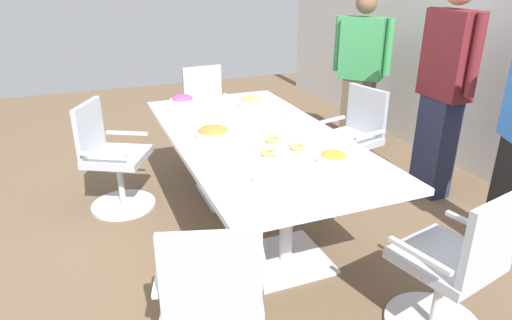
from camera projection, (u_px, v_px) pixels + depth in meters
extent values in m
cube|color=brown|center=(256.00, 223.00, 3.66)|extent=(10.00, 10.00, 0.01)
cube|color=white|center=(256.00, 138.00, 3.37)|extent=(2.40, 1.20, 0.04)
cube|color=silver|center=(233.00, 193.00, 4.12)|extent=(0.56, 0.56, 0.02)
cylinder|color=silver|center=(233.00, 156.00, 3.98)|extent=(0.09, 0.09, 0.69)
cube|color=silver|center=(285.00, 259.00, 3.18)|extent=(0.56, 0.56, 0.02)
cylinder|color=silver|center=(286.00, 214.00, 3.04)|extent=(0.09, 0.09, 0.69)
cube|color=#ADB2BC|center=(213.00, 289.00, 2.20)|extent=(0.57, 0.57, 0.06)
cube|color=#ADB2BC|center=(211.00, 275.00, 1.91)|extent=(0.17, 0.43, 0.42)
cube|color=silver|center=(160.00, 271.00, 2.13)|extent=(0.36, 0.14, 0.02)
cube|color=silver|center=(263.00, 266.00, 2.17)|extent=(0.36, 0.14, 0.02)
cylinder|color=silver|center=(439.00, 294.00, 2.51)|extent=(0.05, 0.05, 0.41)
cube|color=#ADB2BC|center=(445.00, 259.00, 2.42)|extent=(0.55, 0.55, 0.06)
cube|color=#ADB2BC|center=(492.00, 238.00, 2.17)|extent=(0.13, 0.44, 0.42)
cube|color=silver|center=(419.00, 255.00, 2.25)|extent=(0.37, 0.11, 0.02)
cube|color=silver|center=(476.00, 226.00, 2.50)|extent=(0.37, 0.11, 0.02)
cylinder|color=silver|center=(344.00, 184.00, 4.28)|extent=(0.65, 0.65, 0.02)
cylinder|color=silver|center=(346.00, 163.00, 4.20)|extent=(0.05, 0.05, 0.41)
cube|color=#ADB2BC|center=(348.00, 140.00, 4.11)|extent=(0.55, 0.55, 0.06)
cube|color=#ADB2BC|center=(367.00, 110.00, 4.12)|extent=(0.43, 0.14, 0.42)
cube|color=silver|center=(370.00, 135.00, 3.88)|extent=(0.11, 0.37, 0.02)
cube|color=silver|center=(330.00, 120.00, 4.25)|extent=(0.11, 0.37, 0.02)
cylinder|color=silver|center=(212.00, 150.00, 5.09)|extent=(0.58, 0.58, 0.02)
cylinder|color=silver|center=(211.00, 132.00, 5.01)|extent=(0.05, 0.05, 0.41)
cube|color=#ADB2BC|center=(210.00, 111.00, 4.92)|extent=(0.50, 0.50, 0.06)
cube|color=#ADB2BC|center=(202.00, 85.00, 5.00)|extent=(0.08, 0.44, 0.42)
cube|color=silver|center=(231.00, 98.00, 4.97)|extent=(0.37, 0.06, 0.02)
cube|color=silver|center=(188.00, 103.00, 4.77)|extent=(0.37, 0.06, 0.02)
cylinder|color=silver|center=(124.00, 205.00, 3.91)|extent=(0.73, 0.73, 0.02)
cylinder|color=silver|center=(121.00, 182.00, 3.83)|extent=(0.05, 0.05, 0.41)
cube|color=#ADB2BC|center=(118.00, 157.00, 3.74)|extent=(0.62, 0.62, 0.06)
cube|color=#ADB2BC|center=(89.00, 128.00, 3.67)|extent=(0.40, 0.24, 0.42)
cube|color=silver|center=(127.00, 133.00, 3.92)|extent=(0.20, 0.34, 0.02)
cube|color=silver|center=(103.00, 154.00, 3.47)|extent=(0.20, 0.34, 0.02)
cube|color=brown|center=(357.00, 114.00, 5.02)|extent=(0.37, 0.36, 0.80)
cube|color=#388C4C|center=(363.00, 49.00, 4.75)|extent=(0.48, 0.45, 0.63)
sphere|color=brown|center=(367.00, 3.00, 4.57)|extent=(0.22, 0.22, 0.22)
cylinder|color=#388C4C|center=(389.00, 47.00, 4.62)|extent=(0.11, 0.11, 0.57)
cylinder|color=#388C4C|center=(338.00, 44.00, 4.85)|extent=(0.11, 0.11, 0.57)
cube|color=#232842|center=(435.00, 147.00, 3.99)|extent=(0.32, 0.21, 0.89)
cube|color=maroon|center=(450.00, 55.00, 3.68)|extent=(0.44, 0.23, 0.70)
cylinder|color=maroon|center=(476.00, 56.00, 3.44)|extent=(0.08, 0.08, 0.63)
cylinder|color=maroon|center=(428.00, 46.00, 3.89)|extent=(0.08, 0.08, 0.63)
cylinder|color=white|center=(213.00, 136.00, 3.24)|extent=(0.24, 0.24, 0.08)
ellipsoid|color=#AD702D|center=(213.00, 131.00, 3.23)|extent=(0.21, 0.21, 0.07)
cylinder|color=white|center=(250.00, 103.00, 4.04)|extent=(0.20, 0.20, 0.07)
ellipsoid|color=tan|center=(250.00, 99.00, 4.03)|extent=(0.18, 0.18, 0.06)
cylinder|color=white|center=(333.00, 160.00, 2.86)|extent=(0.18, 0.18, 0.06)
ellipsoid|color=orange|center=(334.00, 155.00, 2.85)|extent=(0.16, 0.16, 0.05)
cylinder|color=white|center=(183.00, 103.00, 4.00)|extent=(0.21, 0.21, 0.08)
ellipsoid|color=#9E3D8E|center=(182.00, 99.00, 3.99)|extent=(0.19, 0.19, 0.07)
cylinder|color=white|center=(277.00, 149.00, 3.09)|extent=(0.37, 0.37, 0.01)
torus|color=white|center=(283.00, 153.00, 2.96)|extent=(0.11, 0.11, 0.03)
torus|color=tan|center=(297.00, 147.00, 3.07)|extent=(0.11, 0.11, 0.03)
torus|color=white|center=(291.00, 142.00, 3.16)|extent=(0.11, 0.11, 0.03)
torus|color=tan|center=(272.00, 139.00, 3.20)|extent=(0.11, 0.11, 0.03)
torus|color=white|center=(257.00, 145.00, 3.09)|extent=(0.11, 0.11, 0.03)
torus|color=tan|center=(268.00, 153.00, 2.97)|extent=(0.11, 0.11, 0.03)
cylinder|color=white|center=(292.00, 120.00, 3.69)|extent=(0.19, 0.19, 0.01)
cylinder|color=silver|center=(292.00, 119.00, 3.69)|extent=(0.19, 0.19, 0.01)
cylinder|color=white|center=(292.00, 119.00, 3.69)|extent=(0.19, 0.19, 0.01)
cylinder|color=silver|center=(292.00, 118.00, 3.69)|extent=(0.19, 0.19, 0.01)
cylinder|color=white|center=(292.00, 117.00, 3.68)|extent=(0.19, 0.19, 0.01)
cylinder|color=silver|center=(292.00, 116.00, 3.68)|extent=(0.19, 0.19, 0.01)
cube|color=white|center=(273.00, 181.00, 2.56)|extent=(0.18, 0.18, 0.07)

